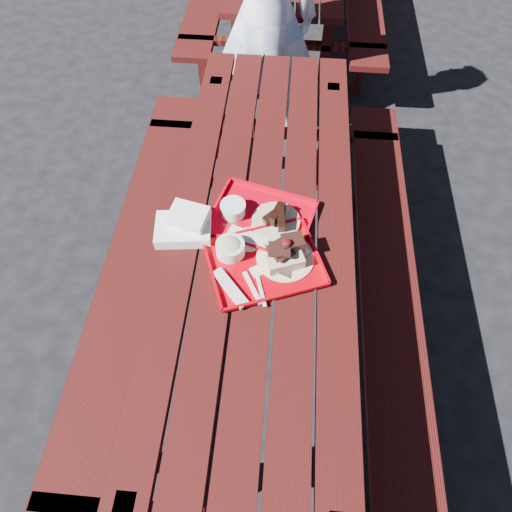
# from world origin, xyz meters

# --- Properties ---
(ground) EXTENTS (60.00, 60.00, 0.00)m
(ground) POSITION_xyz_m (0.00, 0.00, 0.00)
(ground) COLOR black
(ground) RESTS_ON ground
(picnic_table_near) EXTENTS (1.41, 2.40, 0.75)m
(picnic_table_near) POSITION_xyz_m (-0.00, 0.00, 0.56)
(picnic_table_near) COLOR #44110D
(picnic_table_near) RESTS_ON ground
(near_tray) EXTENTS (0.49, 0.44, 0.13)m
(near_tray) POSITION_xyz_m (0.02, -0.12, 0.78)
(near_tray) COLOR #BD000C
(near_tray) RESTS_ON picnic_table_near
(far_tray) EXTENTS (0.46, 0.40, 0.07)m
(far_tray) POSITION_xyz_m (-0.01, 0.07, 0.77)
(far_tray) COLOR #C80013
(far_tray) RESTS_ON picnic_table_near
(white_cloth) EXTENTS (0.23, 0.19, 0.09)m
(white_cloth) POSITION_xyz_m (-0.29, -0.01, 0.79)
(white_cloth) COLOR white
(white_cloth) RESTS_ON picnic_table_near
(person) EXTENTS (0.59, 0.39, 1.61)m
(person) POSITION_xyz_m (-0.08, 1.49, 0.80)
(person) COLOR #BACFF7
(person) RESTS_ON ground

